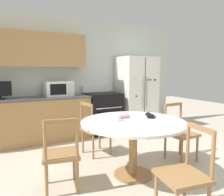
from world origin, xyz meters
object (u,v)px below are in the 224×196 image
dining_chair_left (61,155)px  wallet (150,116)px  oven_range (102,113)px  countertop_tv (0,90)px  refrigerator (136,93)px  microwave (58,89)px  dining_chair_near (185,175)px  dining_chair_far (95,129)px  dining_chair_right (180,133)px  candle_glass (118,118)px

dining_chair_left → wallet: bearing=10.1°
oven_range → countertop_tv: (-2.07, 0.02, 0.61)m
refrigerator → countertop_tv: size_ratio=4.49×
refrigerator → countertop_tv: 2.99m
countertop_tv → wallet: bearing=-47.8°
oven_range → dining_chair_left: (-1.50, -1.99, -0.03)m
wallet → microwave: bearing=110.1°
dining_chair_near → dining_chair_far: (-0.10, 1.91, 0.00)m
dining_chair_near → dining_chair_right: same height
oven_range → dining_chair_far: 1.33m
oven_range → dining_chair_far: (-0.69, -1.14, -0.03)m
refrigerator → candle_glass: bearing=-129.8°
wallet → dining_chair_near: bearing=-110.3°
candle_glass → dining_chair_near: bearing=-82.7°
dining_chair_right → candle_glass: 1.20m
dining_chair_far → dining_chair_left: bearing=-51.6°
dining_chair_left → wallet: size_ratio=5.20×
dining_chair_right → candle_glass: size_ratio=10.51×
dining_chair_right → wallet: 0.72m
microwave → candle_glass: bearing=-82.9°
oven_range → microwave: (-0.98, 0.07, 0.59)m
dining_chair_left → dining_chair_right: 1.92m
oven_range → candle_glass: (-0.72, -1.99, 0.33)m
dining_chair_left → dining_chair_right: (1.92, 0.00, 0.00)m
microwave → dining_chair_right: 2.57m
candle_glass → wallet: 0.51m
microwave → wallet: 2.25m
dining_chair_near → candle_glass: bearing=16.6°
refrigerator → oven_range: 1.00m
oven_range → dining_chair_near: bearing=-100.9°
oven_range → refrigerator: bearing=-1.9°
dining_chair_right → wallet: (-0.63, -0.04, 0.35)m
refrigerator → wallet: 2.29m
refrigerator → oven_range: refrigerator is taller
wallet → dining_chair_left: bearing=178.4°
refrigerator → oven_range: size_ratio=1.63×
dining_chair_near → dining_chair_right: bearing=-34.3°
dining_chair_left → dining_chair_near: (0.91, -1.05, 0.00)m
oven_range → candle_glass: size_ratio=12.59×
dining_chair_near → dining_chair_right: size_ratio=1.00×
refrigerator → dining_chair_left: refrigerator is taller
oven_range → countertop_tv: 2.16m
candle_glass → refrigerator: bearing=50.2°
microwave → dining_chair_right: microwave is taller
refrigerator → dining_chair_right: (-0.49, -1.96, -0.44)m
oven_range → wallet: oven_range is taller
refrigerator → dining_chair_right: bearing=-104.1°
dining_chair_near → wallet: (0.38, 1.02, 0.35)m
candle_glass → oven_range: bearing=70.1°
dining_chair_right → countertop_tv: bearing=-40.8°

